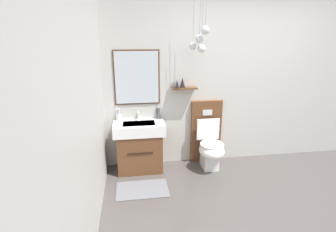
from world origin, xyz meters
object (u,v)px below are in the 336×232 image
vanity_sink_left (140,145)px  toothbrush_cup (119,117)px  toilet (209,143)px  soap_dispenser (158,113)px

vanity_sink_left → toothbrush_cup: size_ratio=3.66×
toilet → soap_dispenser: (-0.76, 0.17, 0.46)m
vanity_sink_left → toilet: bearing=-1.1°
toothbrush_cup → soap_dispenser: bearing=1.0°
soap_dispenser → toilet: bearing=-12.8°
toothbrush_cup → soap_dispenser: 0.59m
toilet → toothbrush_cup: bearing=173.2°
vanity_sink_left → toilet: (1.05, -0.02, -0.02)m
toothbrush_cup → toilet: bearing=-6.8°
soap_dispenser → vanity_sink_left: bearing=-153.2°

